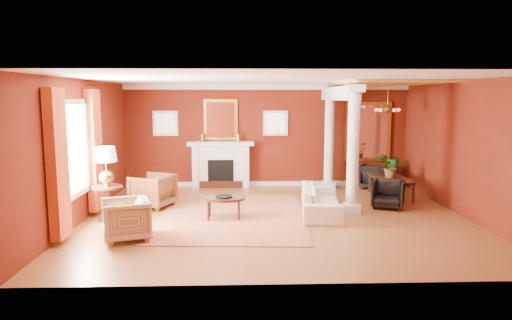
{
  "coord_description": "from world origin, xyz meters",
  "views": [
    {
      "loc": [
        -0.73,
        -9.43,
        2.55
      ],
      "look_at": [
        -0.4,
        0.59,
        1.15
      ],
      "focal_mm": 32.0,
      "sensor_mm": 36.0,
      "label": 1
    }
  ],
  "objects_px": {
    "sofa": "(321,196)",
    "coffee_table": "(224,200)",
    "dining_table": "(392,182)",
    "armchair_leopard": "(153,189)",
    "side_table": "(106,171)",
    "armchair_stripe": "(126,217)"
  },
  "relations": [
    {
      "from": "sofa",
      "to": "coffee_table",
      "type": "bearing_deg",
      "value": 105.18
    },
    {
      "from": "side_table",
      "to": "armchair_stripe",
      "type": "bearing_deg",
      "value": -62.28
    },
    {
      "from": "armchair_stripe",
      "to": "side_table",
      "type": "bearing_deg",
      "value": -170.97
    },
    {
      "from": "armchair_stripe",
      "to": "sofa",
      "type": "bearing_deg",
      "value": 95.09
    },
    {
      "from": "sofa",
      "to": "armchair_stripe",
      "type": "xyz_separation_m",
      "value": [
        -3.81,
        -1.68,
        0.0
      ]
    },
    {
      "from": "dining_table",
      "to": "armchair_leopard",
      "type": "bearing_deg",
      "value": 97.52
    },
    {
      "from": "armchair_stripe",
      "to": "coffee_table",
      "type": "bearing_deg",
      "value": 109.89
    },
    {
      "from": "armchair_leopard",
      "to": "dining_table",
      "type": "xyz_separation_m",
      "value": [
        5.86,
        0.84,
        -0.02
      ]
    },
    {
      "from": "armchair_stripe",
      "to": "coffee_table",
      "type": "distance_m",
      "value": 2.18
    },
    {
      "from": "coffee_table",
      "to": "side_table",
      "type": "distance_m",
      "value": 2.49
    },
    {
      "from": "sofa",
      "to": "side_table",
      "type": "height_order",
      "value": "side_table"
    },
    {
      "from": "armchair_leopard",
      "to": "coffee_table",
      "type": "height_order",
      "value": "armchair_leopard"
    },
    {
      "from": "sofa",
      "to": "dining_table",
      "type": "height_order",
      "value": "dining_table"
    },
    {
      "from": "dining_table",
      "to": "armchair_stripe",
      "type": "bearing_deg",
      "value": 118.31
    },
    {
      "from": "armchair_leopard",
      "to": "dining_table",
      "type": "relative_size",
      "value": 0.58
    },
    {
      "from": "side_table",
      "to": "sofa",
      "type": "bearing_deg",
      "value": 4.27
    },
    {
      "from": "sofa",
      "to": "armchair_leopard",
      "type": "xyz_separation_m",
      "value": [
        -3.79,
        0.73,
        0.02
      ]
    },
    {
      "from": "sofa",
      "to": "side_table",
      "type": "bearing_deg",
      "value": 100.79
    },
    {
      "from": "coffee_table",
      "to": "dining_table",
      "type": "bearing_deg",
      "value": 24.36
    },
    {
      "from": "armchair_leopard",
      "to": "coffee_table",
      "type": "relative_size",
      "value": 0.95
    },
    {
      "from": "dining_table",
      "to": "side_table",
      "type": "bearing_deg",
      "value": 105.56
    },
    {
      "from": "sofa",
      "to": "armchair_stripe",
      "type": "bearing_deg",
      "value": 120.31
    }
  ]
}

